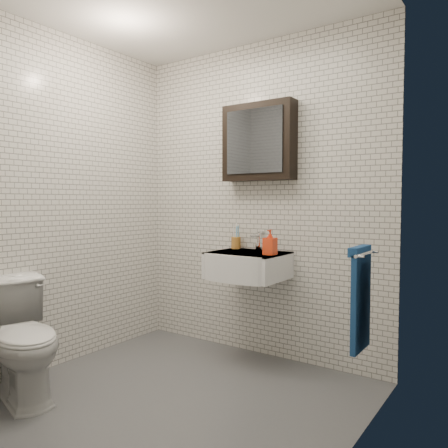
# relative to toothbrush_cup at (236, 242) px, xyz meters

# --- Properties ---
(ground) EXTENTS (2.20, 2.00, 0.01)m
(ground) POSITION_rel_toothbrush_cup_xyz_m (0.16, -0.93, -0.90)
(ground) COLOR #54565C
(ground) RESTS_ON ground
(room_shell) EXTENTS (2.22, 2.02, 2.51)m
(room_shell) POSITION_rel_toothbrush_cup_xyz_m (0.16, -0.93, 0.56)
(room_shell) COLOR silver
(room_shell) RESTS_ON ground
(washbasin) EXTENTS (0.55, 0.50, 0.20)m
(washbasin) POSITION_rel_toothbrush_cup_xyz_m (0.21, -0.20, -0.15)
(washbasin) COLOR white
(washbasin) RESTS_ON room_shell
(faucet) EXTENTS (0.06, 0.20, 0.15)m
(faucet) POSITION_rel_toothbrush_cup_xyz_m (0.21, -0.00, 0.01)
(faucet) COLOR silver
(faucet) RESTS_ON washbasin
(mirror_cabinet) EXTENTS (0.60, 0.15, 0.60)m
(mirror_cabinet) POSITION_rel_toothbrush_cup_xyz_m (0.21, -0.01, 0.80)
(mirror_cabinet) COLOR black
(mirror_cabinet) RESTS_ON room_shell
(towel_rail) EXTENTS (0.09, 0.30, 0.58)m
(towel_rail) POSITION_rel_toothbrush_cup_xyz_m (1.21, -0.58, -0.18)
(towel_rail) COLOR silver
(towel_rail) RESTS_ON room_shell
(toothbrush_cup) EXTENTS (0.10, 0.10, 0.21)m
(toothbrush_cup) POSITION_rel_toothbrush_cup_xyz_m (0.00, 0.00, 0.00)
(toothbrush_cup) COLOR #B7772D
(toothbrush_cup) RESTS_ON washbasin
(soap_bottle) EXTENTS (0.08, 0.09, 0.18)m
(soap_bottle) POSITION_rel_toothbrush_cup_xyz_m (0.43, -0.21, 0.04)
(soap_bottle) COLOR orange
(soap_bottle) RESTS_ON washbasin
(toilet) EXTENTS (0.81, 0.60, 0.74)m
(toilet) POSITION_rel_toothbrush_cup_xyz_m (-0.64, -1.48, -0.53)
(toilet) COLOR silver
(toilet) RESTS_ON ground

